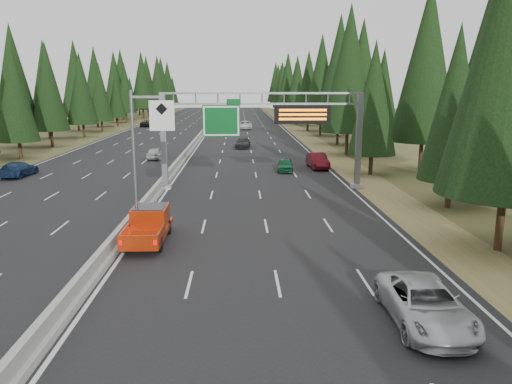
# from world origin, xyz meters

# --- Properties ---
(road) EXTENTS (32.00, 260.00, 0.08)m
(road) POSITION_xyz_m (0.00, 80.00, 0.04)
(road) COLOR black
(road) RESTS_ON ground
(shoulder_right) EXTENTS (3.60, 260.00, 0.06)m
(shoulder_right) POSITION_xyz_m (17.80, 80.00, 0.03)
(shoulder_right) COLOR olive
(shoulder_right) RESTS_ON ground
(shoulder_left) EXTENTS (3.60, 260.00, 0.06)m
(shoulder_left) POSITION_xyz_m (-17.80, 80.00, 0.03)
(shoulder_left) COLOR #474821
(shoulder_left) RESTS_ON ground
(median_barrier) EXTENTS (0.70, 260.00, 0.85)m
(median_barrier) POSITION_xyz_m (0.00, 80.00, 0.41)
(median_barrier) COLOR gray
(median_barrier) RESTS_ON road
(sign_gantry) EXTENTS (16.75, 0.98, 7.80)m
(sign_gantry) POSITION_xyz_m (8.92, 34.88, 5.27)
(sign_gantry) COLOR slate
(sign_gantry) RESTS_ON road
(hov_sign_pole) EXTENTS (2.80, 0.50, 8.00)m
(hov_sign_pole) POSITION_xyz_m (0.58, 24.97, 4.72)
(hov_sign_pole) COLOR slate
(hov_sign_pole) RESTS_ON road
(tree_row_right) EXTENTS (11.99, 246.72, 18.67)m
(tree_row_right) POSITION_xyz_m (22.05, 78.86, 9.49)
(tree_row_right) COLOR black
(tree_row_right) RESTS_ON ground
(tree_row_left) EXTENTS (12.28, 245.68, 18.97)m
(tree_row_left) POSITION_xyz_m (-22.09, 77.71, 9.41)
(tree_row_left) COLOR black
(tree_row_left) RESTS_ON ground
(silver_minivan) EXTENTS (2.48, 5.30, 1.47)m
(silver_minivan) POSITION_xyz_m (12.86, 10.60, 0.81)
(silver_minivan) COLOR #B4B5BA
(silver_minivan) RESTS_ON road
(red_pickup) EXTENTS (1.95, 5.47, 1.78)m
(red_pickup) POSITION_xyz_m (1.50, 20.90, 1.07)
(red_pickup) COLOR black
(red_pickup) RESTS_ON road
(car_ahead_green) EXTENTS (1.83, 3.90, 1.29)m
(car_ahead_green) POSITION_xyz_m (11.01, 43.49, 0.72)
(car_ahead_green) COLOR #114D2B
(car_ahead_green) RESTS_ON road
(car_ahead_dkred) EXTENTS (1.93, 4.79, 1.55)m
(car_ahead_dkred) POSITION_xyz_m (14.50, 45.23, 0.85)
(car_ahead_dkred) COLOR #550C15
(car_ahead_dkred) RESTS_ON road
(car_ahead_dkgrey) EXTENTS (2.29, 4.80, 1.35)m
(car_ahead_dkgrey) POSITION_xyz_m (6.95, 63.48, 0.76)
(car_ahead_dkgrey) COLOR black
(car_ahead_dkgrey) RESTS_ON road
(car_ahead_white) EXTENTS (2.71, 5.81, 1.61)m
(car_ahead_white) POSITION_xyz_m (7.70, 95.47, 0.88)
(car_ahead_white) COLOR silver
(car_ahead_white) RESTS_ON road
(car_ahead_far) EXTENTS (1.67, 3.86, 1.30)m
(car_ahead_far) POSITION_xyz_m (3.24, 118.62, 0.73)
(car_ahead_far) COLOR black
(car_ahead_far) RESTS_ON road
(car_onc_blue) EXTENTS (2.34, 4.99, 1.41)m
(car_onc_blue) POSITION_xyz_m (-14.22, 41.34, 0.78)
(car_onc_blue) COLOR navy
(car_onc_blue) RESTS_ON road
(car_onc_white) EXTENTS (1.76, 4.02, 1.35)m
(car_onc_white) POSITION_xyz_m (-3.34, 52.72, 0.75)
(car_onc_white) COLOR #BEBEBE
(car_onc_white) RESTS_ON road
(car_onc_far) EXTENTS (2.58, 5.07, 1.37)m
(car_onc_far) POSITION_xyz_m (-13.23, 103.17, 0.77)
(car_onc_far) COLOR black
(car_onc_far) RESTS_ON road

